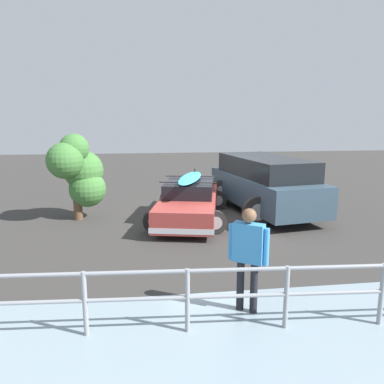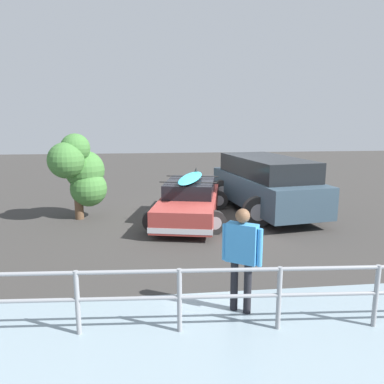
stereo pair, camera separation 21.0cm
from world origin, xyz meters
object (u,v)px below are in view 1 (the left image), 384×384
Objects in this scene: suv_car at (264,183)px; bush_near_left at (79,171)px; person_bystander at (248,251)px; sedan_car at (189,201)px.

bush_near_left is at bearing 1.06° from suv_car.
suv_car reaches higher than person_bystander.
suv_car is 3.13× the size of person_bystander.
person_bystander is (2.28, 6.09, 0.06)m from suv_car.
suv_car is 6.51m from person_bystander.
suv_car is at bearing -110.52° from person_bystander.
person_bystander reaches higher than sedan_car.
person_bystander is 6.90m from bush_near_left.
sedan_car is 0.90× the size of suv_car.
person_bystander is at bearing 92.02° from sedan_car.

